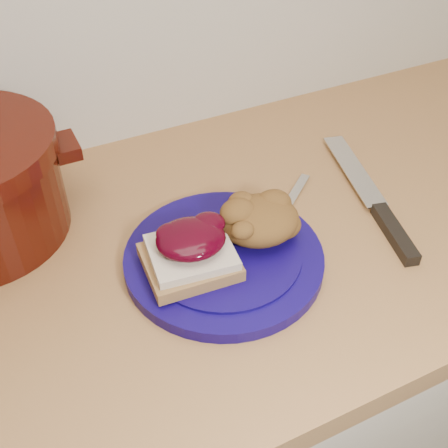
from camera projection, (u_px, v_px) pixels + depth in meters
name	position (u px, v px, depth m)	size (l,w,h in m)	color
base_cabinet	(193.00, 426.00, 1.08)	(4.00, 0.60, 0.86)	beige
plate	(224.00, 259.00, 0.74)	(0.26, 0.26, 0.02)	#0F0552
sandwich	(190.00, 251.00, 0.70)	(0.12, 0.11, 0.06)	olive
stuffing_mound	(259.00, 220.00, 0.74)	(0.11, 0.09, 0.05)	brown
chef_knife	(383.00, 214.00, 0.81)	(0.10, 0.30, 0.02)	black
butter_knife	(286.00, 207.00, 0.83)	(0.18, 0.01, 0.00)	silver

